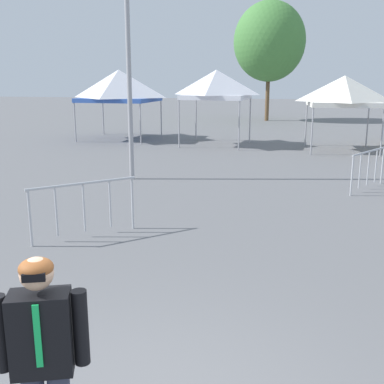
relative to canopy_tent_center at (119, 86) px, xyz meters
The scene contains 7 objects.
canopy_tent_center is the anchor object (origin of this frame).
canopy_tent_behind_left 5.17m from the canopy_tent_center, 13.17° to the right, with size 3.00×3.00×3.34m.
canopy_tent_left_of_center 10.61m from the canopy_tent_center, ahead, with size 2.96×2.96×3.08m.
person_foreground 20.91m from the canopy_tent_center, 70.84° to the right, with size 0.62×0.37×1.78m.
tree_behind_tents_left 14.26m from the canopy_tent_center, 62.03° to the left, with size 4.99×4.99×8.24m.
crowd_barrier_near_person 14.05m from the canopy_tent_center, 40.85° to the right, with size 1.12×1.83×1.08m.
crowd_barrier_by_lift 15.31m from the canopy_tent_center, 71.97° to the right, with size 1.55×1.49×1.08m.
Camera 1 is at (1.22, -3.37, 2.94)m, focal length 43.92 mm.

